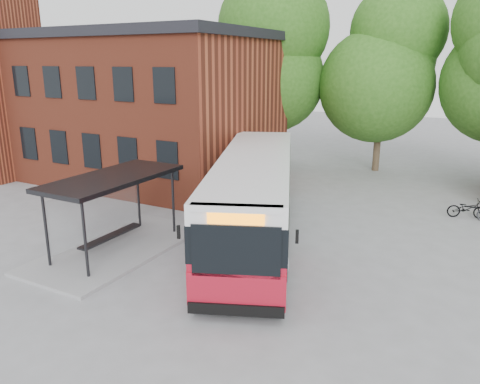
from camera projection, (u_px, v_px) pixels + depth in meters
The scene contains 7 objects.
ground at pixel (235, 264), 16.42m from camera, with size 100.00×100.00×0.00m, color gray.
station_building at pixel (121, 105), 28.83m from camera, with size 18.40×10.40×8.50m, color maroon, non-canonical shape.
bus_shelter at pixel (115, 213), 17.23m from camera, with size 3.60×7.00×2.90m, color #232326, non-canonical shape.
tree_0 at pixel (272, 82), 31.22m from camera, with size 7.92×7.92×11.00m, color #275617, non-canonical shape.
tree_1 at pixel (382, 89), 28.95m from camera, with size 7.92×7.92×10.40m, color #275617, non-canonical shape.
city_bus at pixel (255, 198), 18.42m from camera, with size 2.78×13.06×3.32m, color #A41124, non-canonical shape.
bicycle_0 at pixel (467, 208), 21.09m from camera, with size 0.59×1.68×0.88m, color black.
Camera 1 is at (7.33, -13.23, 6.88)m, focal length 35.00 mm.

